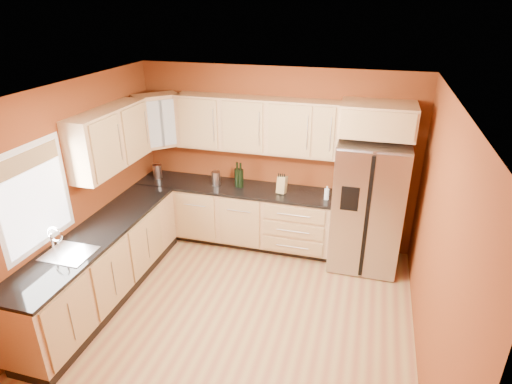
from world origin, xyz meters
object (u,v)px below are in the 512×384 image
at_px(refrigerator, 367,206).
at_px(canister_left, 216,178).
at_px(wine_bottle_a, 241,175).
at_px(soap_dispenser, 327,193).
at_px(knife_block, 282,185).

height_order(refrigerator, canister_left, refrigerator).
xyz_separation_m(canister_left, wine_bottle_a, (0.37, 0.01, 0.08)).
bearing_deg(soap_dispenser, canister_left, 177.47).
height_order(wine_bottle_a, knife_block, wine_bottle_a).
relative_size(refrigerator, soap_dispenser, 9.21).
distance_m(refrigerator, knife_block, 1.19).
relative_size(refrigerator, knife_block, 7.33).
bearing_deg(soap_dispenser, knife_block, 175.28).
distance_m(canister_left, wine_bottle_a, 0.38).
height_order(canister_left, soap_dispenser, canister_left).
bearing_deg(wine_bottle_a, refrigerator, -2.22).
bearing_deg(canister_left, knife_block, -1.13).
distance_m(refrigerator, soap_dispenser, 0.56).
bearing_deg(refrigerator, knife_block, 178.17).
bearing_deg(refrigerator, canister_left, 178.49).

